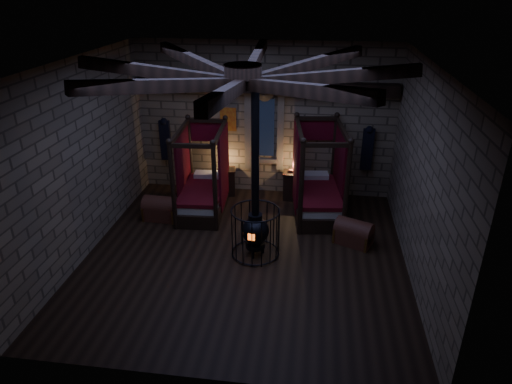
# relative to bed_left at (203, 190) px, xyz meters

# --- Properties ---
(room) EXTENTS (7.02, 7.02, 4.29)m
(room) POSITION_rel_bed_left_xyz_m (1.44, -2.00, 3.20)
(room) COLOR black
(room) RESTS_ON ground
(bed_left) EXTENTS (1.25, 2.19, 2.22)m
(bed_left) POSITION_rel_bed_left_xyz_m (0.00, 0.00, 0.00)
(bed_left) COLOR black
(bed_left) RESTS_ON ground
(bed_right) EXTENTS (1.43, 2.34, 2.32)m
(bed_right) POSITION_rel_bed_left_xyz_m (2.97, 0.24, 0.02)
(bed_right) COLOR black
(bed_right) RESTS_ON ground
(trunk_left) EXTENTS (0.88, 0.59, 0.63)m
(trunk_left) POSITION_rel_bed_left_xyz_m (-0.96, -0.66, -0.27)
(trunk_left) COLOR #56291B
(trunk_left) RESTS_ON ground
(trunk_right) EXTENTS (0.97, 0.82, 0.61)m
(trunk_right) POSITION_rel_bed_left_xyz_m (3.85, -1.22, -0.28)
(trunk_right) COLOR #56291B
(trunk_right) RESTS_ON ground
(nightstand_left) EXTENTS (0.55, 0.53, 0.93)m
(nightstand_left) POSITION_rel_bed_left_xyz_m (0.44, 1.02, -0.16)
(nightstand_left) COLOR black
(nightstand_left) RESTS_ON ground
(nightstand_right) EXTENTS (0.51, 0.48, 0.87)m
(nightstand_right) POSITION_rel_bed_left_xyz_m (2.27, 0.97, -0.14)
(nightstand_right) COLOR black
(nightstand_right) RESTS_ON ground
(stove) EXTENTS (1.08, 1.08, 4.05)m
(stove) POSITION_rel_bed_left_xyz_m (1.66, -1.99, 0.10)
(stove) COLOR black
(stove) RESTS_ON ground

